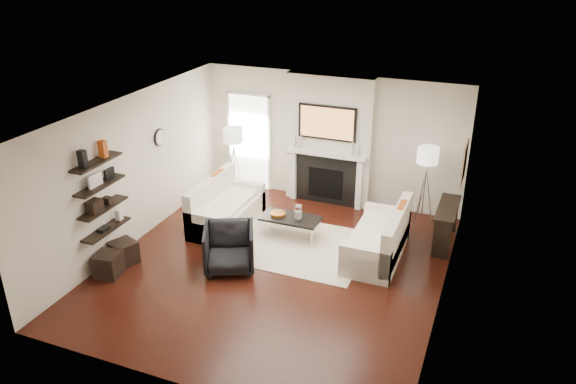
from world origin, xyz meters
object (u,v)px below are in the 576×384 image
at_px(lamp_right_shade, 428,155).
at_px(loveseat_right_base, 376,246).
at_px(loveseat_left_base, 227,215).
at_px(coffee_table, 290,218).
at_px(lamp_left_shade, 233,135).
at_px(ottoman_near, 124,252).
at_px(armchair, 229,246).

bearing_deg(lamp_right_shade, loveseat_right_base, -109.74).
xyz_separation_m(loveseat_left_base, coffee_table, (1.34, -0.03, 0.19)).
height_order(lamp_left_shade, lamp_right_shade, same).
relative_size(lamp_right_shade, ottoman_near, 1.00).
height_order(loveseat_right_base, ottoman_near, loveseat_right_base).
relative_size(loveseat_left_base, lamp_left_shade, 4.50).
distance_m(loveseat_left_base, lamp_left_shade, 1.70).
distance_m(loveseat_right_base, lamp_left_shade, 3.78).
distance_m(loveseat_right_base, lamp_right_shade, 2.02).
distance_m(coffee_table, lamp_right_shade, 2.81).
height_order(lamp_left_shade, ottoman_near, lamp_left_shade).
height_order(coffee_table, ottoman_near, coffee_table).
xyz_separation_m(loveseat_right_base, lamp_left_shade, (-3.36, 1.22, 1.24)).
relative_size(armchair, lamp_right_shade, 2.11).
distance_m(armchair, ottoman_near, 1.86).
bearing_deg(lamp_right_shade, loveseat_left_base, -158.50).
bearing_deg(coffee_table, loveseat_left_base, 178.72).
bearing_deg(lamp_left_shade, loveseat_left_base, -71.28).
distance_m(armchair, lamp_right_shade, 4.06).
distance_m(loveseat_left_base, lamp_right_shade, 3.99).
xyz_separation_m(lamp_left_shade, ottoman_near, (-0.62, -3.04, -1.25)).
xyz_separation_m(loveseat_left_base, ottoman_near, (-1.00, -1.93, -0.01)).
bearing_deg(loveseat_left_base, ottoman_near, -117.29).
height_order(loveseat_left_base, loveseat_right_base, same).
bearing_deg(loveseat_right_base, armchair, -149.62).
bearing_deg(lamp_right_shade, coffee_table, -147.04).
bearing_deg(coffee_table, armchair, -112.25).
relative_size(loveseat_left_base, ottoman_near, 4.50).
bearing_deg(lamp_right_shade, lamp_left_shade, -175.89).
bearing_deg(armchair, ottoman_near, 170.93).
relative_size(lamp_left_shade, lamp_right_shade, 1.00).
bearing_deg(loveseat_left_base, lamp_right_shade, 21.50).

